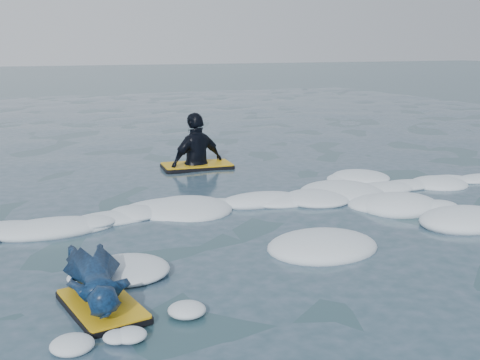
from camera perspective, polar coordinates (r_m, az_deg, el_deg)
name	(u,v)px	position (r m, az deg, el deg)	size (l,w,h in m)	color
ground	(202,248)	(6.66, -3.60, -6.48)	(120.00, 120.00, 0.00)	#1B3842
foam_band	(174,223)	(7.60, -6.24, -4.09)	(12.00, 3.10, 0.30)	white
prone_woman_unit	(97,280)	(5.44, -13.45, -9.22)	(0.68, 1.51, 0.37)	black
waiting_rider_unit	(197,164)	(10.85, -4.10, 1.50)	(1.30, 0.80, 1.86)	black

